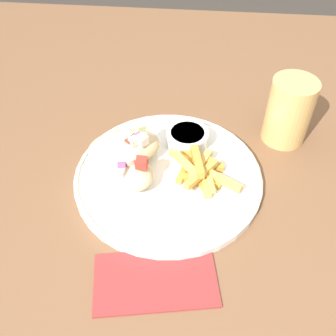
# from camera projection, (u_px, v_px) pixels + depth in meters

# --- Properties ---
(table) EXTENTS (1.33, 1.33, 0.75)m
(table) POSITION_uv_depth(u_px,v_px,m) (168.00, 205.00, 0.73)
(table) COLOR brown
(table) RESTS_ON ground_plane
(napkin) EXTENTS (0.18, 0.12, 0.00)m
(napkin) POSITION_uv_depth(u_px,v_px,m) (155.00, 280.00, 0.54)
(napkin) COLOR maroon
(napkin) RESTS_ON table
(plate) EXTENTS (0.32, 0.32, 0.02)m
(plate) POSITION_uv_depth(u_px,v_px,m) (168.00, 178.00, 0.66)
(plate) COLOR white
(plate) RESTS_ON table
(pita_sandwich_near) EXTENTS (0.15, 0.14, 0.06)m
(pita_sandwich_near) POSITION_uv_depth(u_px,v_px,m) (121.00, 168.00, 0.64)
(pita_sandwich_near) COLOR beige
(pita_sandwich_near) RESTS_ON plate
(pita_sandwich_far) EXTENTS (0.14, 0.11, 0.06)m
(pita_sandwich_far) POSITION_uv_depth(u_px,v_px,m) (125.00, 147.00, 0.67)
(pita_sandwich_far) COLOR beige
(pita_sandwich_far) RESTS_ON plate
(fries_pile) EXTENTS (0.13, 0.11, 0.04)m
(fries_pile) POSITION_uv_depth(u_px,v_px,m) (199.00, 170.00, 0.66)
(fries_pile) COLOR gold
(fries_pile) RESTS_ON plate
(sauce_ramekin) EXTENTS (0.08, 0.08, 0.03)m
(sauce_ramekin) POSITION_uv_depth(u_px,v_px,m) (187.00, 137.00, 0.70)
(sauce_ramekin) COLOR white
(sauce_ramekin) RESTS_ON plate
(water_glass) EXTENTS (0.08, 0.08, 0.12)m
(water_glass) POSITION_uv_depth(u_px,v_px,m) (288.00, 114.00, 0.71)
(water_glass) COLOR tan
(water_glass) RESTS_ON table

